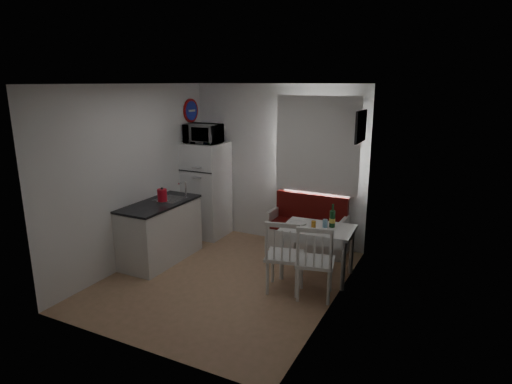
% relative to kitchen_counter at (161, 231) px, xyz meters
% --- Properties ---
extents(floor, '(3.00, 3.50, 0.02)m').
position_rel_kitchen_counter_xyz_m(floor, '(1.20, -0.16, -0.46)').
color(floor, '#A17C56').
rests_on(floor, ground).
extents(ceiling, '(3.00, 3.50, 0.02)m').
position_rel_kitchen_counter_xyz_m(ceiling, '(1.20, -0.16, 2.14)').
color(ceiling, white).
rests_on(ceiling, wall_back).
extents(wall_back, '(3.00, 0.02, 2.60)m').
position_rel_kitchen_counter_xyz_m(wall_back, '(1.20, 1.59, 0.84)').
color(wall_back, white).
rests_on(wall_back, floor).
extents(wall_front, '(3.00, 0.02, 2.60)m').
position_rel_kitchen_counter_xyz_m(wall_front, '(1.20, -1.91, 0.84)').
color(wall_front, white).
rests_on(wall_front, floor).
extents(wall_left, '(0.02, 3.50, 2.60)m').
position_rel_kitchen_counter_xyz_m(wall_left, '(-0.30, -0.16, 0.84)').
color(wall_left, white).
rests_on(wall_left, floor).
extents(wall_right, '(0.02, 3.50, 2.60)m').
position_rel_kitchen_counter_xyz_m(wall_right, '(2.70, -0.16, 0.84)').
color(wall_right, white).
rests_on(wall_right, floor).
extents(window, '(1.22, 0.06, 1.47)m').
position_rel_kitchen_counter_xyz_m(window, '(1.90, 1.56, 1.17)').
color(window, silver).
rests_on(window, wall_back).
extents(curtain, '(1.35, 0.02, 1.50)m').
position_rel_kitchen_counter_xyz_m(curtain, '(1.90, 1.49, 1.22)').
color(curtain, white).
rests_on(curtain, wall_back).
extents(kitchen_counter, '(0.62, 1.32, 1.16)m').
position_rel_kitchen_counter_xyz_m(kitchen_counter, '(0.00, 0.00, 0.00)').
color(kitchen_counter, silver).
rests_on(kitchen_counter, floor).
extents(wall_sign, '(0.03, 0.40, 0.40)m').
position_rel_kitchen_counter_xyz_m(wall_sign, '(-0.27, 1.29, 1.69)').
color(wall_sign, '#1B27A4').
rests_on(wall_sign, wall_left).
extents(picture_frame, '(0.04, 0.52, 0.42)m').
position_rel_kitchen_counter_xyz_m(picture_frame, '(2.67, 0.94, 1.59)').
color(picture_frame, black).
rests_on(picture_frame, wall_right).
extents(bench, '(1.24, 0.48, 0.89)m').
position_rel_kitchen_counter_xyz_m(bench, '(1.84, 1.35, -0.16)').
color(bench, silver).
rests_on(bench, floor).
extents(dining_table, '(0.99, 0.72, 0.71)m').
position_rel_kitchen_counter_xyz_m(dining_table, '(2.29, 0.49, 0.18)').
color(dining_table, silver).
rests_on(dining_table, floor).
extents(chair_left, '(0.54, 0.53, 0.52)m').
position_rel_kitchen_counter_xyz_m(chair_left, '(2.04, -0.18, 0.15)').
color(chair_left, silver).
rests_on(chair_left, floor).
extents(chair_right, '(0.54, 0.53, 0.52)m').
position_rel_kitchen_counter_xyz_m(chair_right, '(2.45, -0.18, 0.15)').
color(chair_right, silver).
rests_on(chair_right, floor).
extents(fridge, '(0.65, 0.65, 1.63)m').
position_rel_kitchen_counter_xyz_m(fridge, '(0.02, 1.24, 0.36)').
color(fridge, white).
rests_on(fridge, floor).
extents(microwave, '(0.58, 0.39, 0.32)m').
position_rel_kitchen_counter_xyz_m(microwave, '(0.02, 1.19, 1.33)').
color(microwave, white).
rests_on(microwave, fridge).
extents(kettle, '(0.17, 0.17, 0.22)m').
position_rel_kitchen_counter_xyz_m(kettle, '(0.05, 0.02, 0.56)').
color(kettle, red).
rests_on(kettle, kitchen_counter).
extents(wine_bottle, '(0.08, 0.08, 0.32)m').
position_rel_kitchen_counter_xyz_m(wine_bottle, '(2.45, 0.59, 0.42)').
color(wine_bottle, '#164620').
rests_on(wine_bottle, dining_table).
extents(drinking_glass_orange, '(0.06, 0.06, 0.10)m').
position_rel_kitchen_counter_xyz_m(drinking_glass_orange, '(2.24, 0.44, 0.31)').
color(drinking_glass_orange, orange).
rests_on(drinking_glass_orange, dining_table).
extents(drinking_glass_blue, '(0.07, 0.07, 0.11)m').
position_rel_kitchen_counter_xyz_m(drinking_glass_blue, '(2.37, 0.54, 0.31)').
color(drinking_glass_blue, '#76AAC9').
rests_on(drinking_glass_blue, dining_table).
extents(plate, '(0.23, 0.23, 0.02)m').
position_rel_kitchen_counter_xyz_m(plate, '(1.99, 0.51, 0.27)').
color(plate, white).
rests_on(plate, dining_table).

